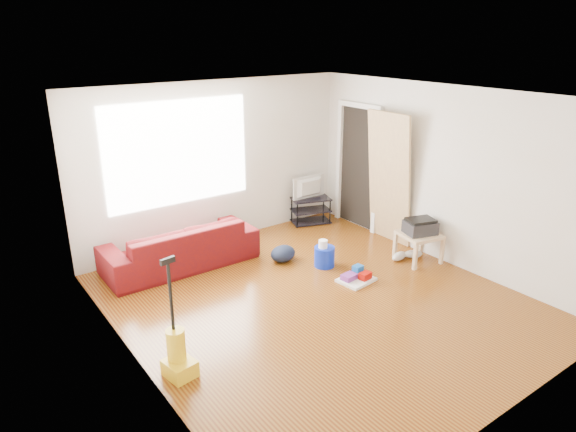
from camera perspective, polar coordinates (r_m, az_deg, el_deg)
room at (r=6.11m, az=3.16°, el=1.60°), size 4.51×5.01×2.51m
sofa at (r=7.54m, az=-11.72°, el=-5.40°), size 2.15×0.84×0.63m
tv_stand at (r=8.90m, az=2.54°, el=0.65°), size 0.74×0.57×0.45m
tv at (r=8.78m, az=2.58°, el=3.16°), size 0.66×0.09×0.38m
side_table at (r=7.64m, az=14.37°, el=-2.34°), size 0.61×0.61×0.43m
printer at (r=7.58m, az=14.49°, el=-1.12°), size 0.50×0.43×0.22m
bucket at (r=7.39m, az=4.04°, el=-5.54°), size 0.36×0.36×0.29m
toilet_paper at (r=7.28m, az=3.88°, el=-4.17°), size 0.13×0.13×0.11m
cleaning_tray at (r=7.00m, az=7.61°, el=-6.75°), size 0.50×0.42×0.16m
backpack at (r=7.53m, az=-0.56°, el=-4.97°), size 0.49×0.44×0.22m
sneakers at (r=7.76m, az=12.99°, el=-4.25°), size 0.54×0.27×0.12m
vacuum at (r=5.24m, az=-12.15°, el=-14.79°), size 0.30×0.33×1.23m
door_panel at (r=8.39m, az=10.70°, el=-2.63°), size 0.26×0.82×2.05m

